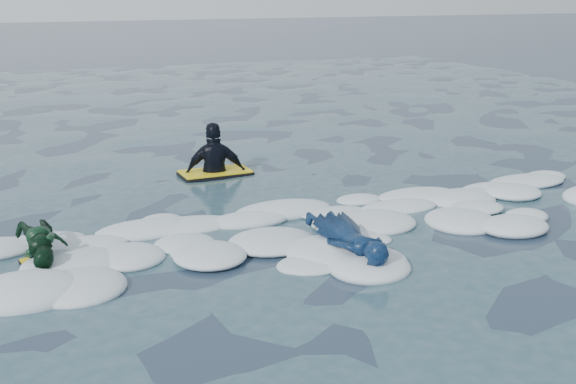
# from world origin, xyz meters

# --- Properties ---
(ground) EXTENTS (120.00, 120.00, 0.00)m
(ground) POSITION_xyz_m (0.00, 0.00, 0.00)
(ground) COLOR #152134
(ground) RESTS_ON ground
(foam_band) EXTENTS (12.00, 3.10, 0.30)m
(foam_band) POSITION_xyz_m (0.00, 1.03, 0.00)
(foam_band) COLOR silver
(foam_band) RESTS_ON ground
(prone_woman_unit) EXTENTS (0.76, 1.63, 0.41)m
(prone_woman_unit) POSITION_xyz_m (1.40, -0.10, 0.21)
(prone_woman_unit) COLOR black
(prone_woman_unit) RESTS_ON ground
(prone_child_unit) EXTENTS (0.56, 1.16, 0.43)m
(prone_child_unit) POSITION_xyz_m (-1.90, 0.93, 0.22)
(prone_child_unit) COLOR black
(prone_child_unit) RESTS_ON ground
(waiting_rider_unit) EXTENTS (1.19, 0.70, 1.74)m
(waiting_rider_unit) POSITION_xyz_m (0.96, 4.01, 0.02)
(waiting_rider_unit) COLOR black
(waiting_rider_unit) RESTS_ON ground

